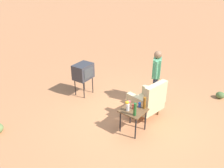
# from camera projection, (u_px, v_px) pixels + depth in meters

# --- Properties ---
(ground_plane) EXTENTS (60.00, 60.00, 0.00)m
(ground_plane) POSITION_uv_depth(u_px,v_px,m) (133.00, 116.00, 6.33)
(ground_plane) COLOR #C17A4C
(armchair) EXTENTS (0.88, 0.89, 1.06)m
(armchair) POSITION_uv_depth(u_px,v_px,m) (148.00, 100.00, 6.13)
(armchair) COLOR brown
(armchair) RESTS_ON ground
(side_table) EXTENTS (0.56, 0.56, 0.61)m
(side_table) POSITION_uv_depth(u_px,v_px,m) (133.00, 113.00, 5.55)
(side_table) COLOR black
(side_table) RESTS_ON ground
(tv_on_stand) EXTENTS (0.63, 0.49, 1.03)m
(tv_on_stand) POSITION_uv_depth(u_px,v_px,m) (83.00, 72.00, 7.14)
(tv_on_stand) COLOR black
(tv_on_stand) RESTS_ON ground
(person_standing) EXTENTS (0.53, 0.35, 1.64)m
(person_standing) POSITION_uv_depth(u_px,v_px,m) (156.00, 74.00, 6.58)
(person_standing) COLOR #2D3347
(person_standing) RESTS_ON ground
(bottle_tall_amber) EXTENTS (0.07, 0.07, 0.30)m
(bottle_tall_amber) POSITION_uv_depth(u_px,v_px,m) (144.00, 103.00, 5.51)
(bottle_tall_amber) COLOR brown
(bottle_tall_amber) RESTS_ON side_table
(soda_can_blue) EXTENTS (0.07, 0.07, 0.12)m
(soda_can_blue) POSITION_uv_depth(u_px,v_px,m) (140.00, 105.00, 5.59)
(soda_can_blue) COLOR blue
(soda_can_blue) RESTS_ON side_table
(soda_can_red) EXTENTS (0.07, 0.07, 0.12)m
(soda_can_red) POSITION_uv_depth(u_px,v_px,m) (134.00, 107.00, 5.52)
(soda_can_red) COLOR red
(soda_can_red) RESTS_ON side_table
(bottle_wine_green) EXTENTS (0.07, 0.07, 0.32)m
(bottle_wine_green) POSITION_uv_depth(u_px,v_px,m) (135.00, 109.00, 5.23)
(bottle_wine_green) COLOR #1E5623
(bottle_wine_green) RESTS_ON side_table
(flower_vase) EXTENTS (0.15, 0.10, 0.27)m
(flower_vase) POSITION_uv_depth(u_px,v_px,m) (128.00, 105.00, 5.42)
(flower_vase) COLOR silver
(flower_vase) RESTS_ON side_table
(shrub_mid) EXTENTS (0.27, 0.27, 0.21)m
(shrub_mid) POSITION_uv_depth(u_px,v_px,m) (220.00, 95.00, 7.19)
(shrub_mid) COLOR #516B38
(shrub_mid) RESTS_ON ground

